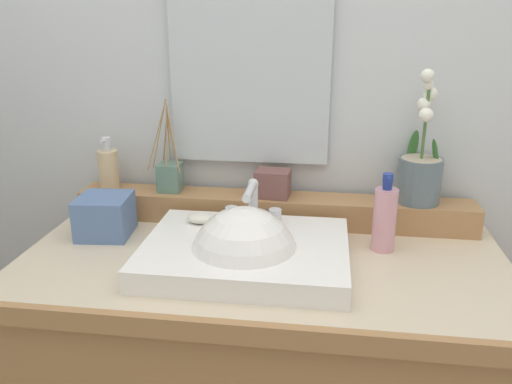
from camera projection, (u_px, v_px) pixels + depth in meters
The scene contains 11 objects.
wall_back at pixel (280, 61), 1.45m from camera, with size 2.91×0.20×2.49m, color silver.
back_ledge at pixel (273, 209), 1.42m from camera, with size 1.08×0.10×0.08m, color #A47649.
sink_basin at pixel (245, 257), 1.17m from camera, with size 0.47×0.36×0.28m.
soap_bar at pixel (201, 218), 1.28m from camera, with size 0.07×0.04×0.02m, color silver.
potted_plant at pixel (420, 170), 1.33m from camera, with size 0.11×0.12×0.35m.
soap_dispenser at pixel (108, 168), 1.45m from camera, with size 0.06×0.06×0.15m.
reed_diffuser at pixel (170, 176), 1.43m from camera, with size 0.10×0.09×0.26m.
trinket_box at pixel (271, 183), 1.39m from camera, with size 0.09×0.07×0.07m, color brown.
lotion_bottle at pixel (385, 218), 1.23m from camera, with size 0.06×0.06×0.19m.
tissue_box at pixel (105, 216), 1.33m from camera, with size 0.13×0.13×0.10m, color #5471A2.
mirror at pixel (250, 72), 1.36m from camera, with size 0.43×0.02×0.49m, color silver.
Camera 1 is at (0.14, -1.09, 1.37)m, focal length 36.04 mm.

